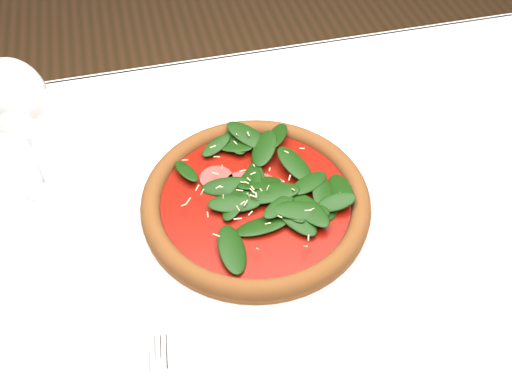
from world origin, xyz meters
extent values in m
cube|color=white|center=(0.00, 0.00, 0.73)|extent=(1.20, 0.80, 0.04)
cylinder|color=#49331D|center=(0.54, 0.34, 0.35)|extent=(0.06, 0.06, 0.71)
cube|color=white|center=(0.00, 0.40, 0.64)|extent=(1.20, 0.01, 0.22)
cylinder|color=white|center=(-0.04, 0.03, 0.76)|extent=(0.36, 0.36, 0.01)
torus|color=white|center=(-0.04, 0.03, 0.76)|extent=(0.36, 0.36, 0.01)
cylinder|color=#965424|center=(-0.04, 0.03, 0.77)|extent=(0.36, 0.36, 0.01)
torus|color=#AD5E28|center=(-0.04, 0.03, 0.78)|extent=(0.36, 0.36, 0.03)
cylinder|color=#951505|center=(-0.04, 0.03, 0.78)|extent=(0.30, 0.30, 0.00)
cylinder|color=brown|center=(-0.04, 0.03, 0.78)|extent=(0.26, 0.26, 0.00)
ellipsoid|color=#133409|center=(-0.04, 0.03, 0.79)|extent=(0.29, 0.29, 0.03)
cylinder|color=beige|center=(-0.04, 0.03, 0.80)|extent=(0.26, 0.26, 0.00)
cylinder|color=white|center=(-0.32, 0.16, 0.75)|extent=(0.08, 0.08, 0.00)
cylinder|color=white|center=(-0.32, 0.16, 0.81)|extent=(0.01, 0.01, 0.10)
ellipsoid|color=white|center=(-0.32, 0.16, 0.91)|extent=(0.09, 0.09, 0.11)
cube|color=silver|center=(-0.20, -0.15, 0.76)|extent=(0.03, 0.05, 0.00)
camera|label=1|loc=(-0.16, -0.46, 1.37)|focal=40.00mm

